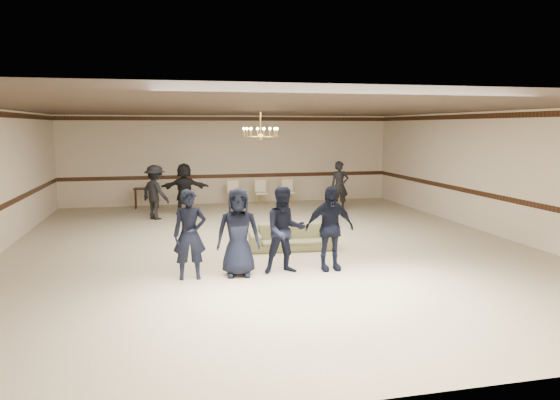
{
  "coord_description": "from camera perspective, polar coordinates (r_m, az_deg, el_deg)",
  "views": [
    {
      "loc": [
        -2.37,
        -11.55,
        2.81
      ],
      "look_at": [
        0.15,
        -0.5,
        1.16
      ],
      "focal_mm": 32.57,
      "sensor_mm": 36.0,
      "label": 1
    }
  ],
  "objects": [
    {
      "name": "room",
      "position": [
        11.85,
        -1.26,
        2.42
      ],
      "size": [
        12.01,
        14.01,
        3.21
      ],
      "color": "#C1B695",
      "rests_on": "ground"
    },
    {
      "name": "chair_rail",
      "position": [
        18.78,
        -5.55,
        2.7
      ],
      "size": [
        12.0,
        0.02,
        0.14
      ],
      "primitive_type": "cube",
      "color": "#361D10",
      "rests_on": "wall_back"
    },
    {
      "name": "crown_molding",
      "position": [
        18.69,
        -5.64,
        9.06
      ],
      "size": [
        12.0,
        0.02,
        0.14
      ],
      "primitive_type": "cube",
      "color": "#361D10",
      "rests_on": "wall_back"
    },
    {
      "name": "chandelier",
      "position": [
        12.77,
        -2.19,
        8.56
      ],
      "size": [
        0.94,
        0.94,
        0.89
      ],
      "primitive_type": null,
      "color": "gold",
      "rests_on": "ceiling"
    },
    {
      "name": "boy_a",
      "position": [
        9.5,
        -10.1,
        -3.84
      ],
      "size": [
        0.61,
        0.41,
        1.67
      ],
      "primitive_type": "imported",
      "rotation": [
        0.0,
        0.0,
        -0.01
      ],
      "color": "black",
      "rests_on": "floor"
    },
    {
      "name": "boy_b",
      "position": [
        9.58,
        -4.71,
        -3.64
      ],
      "size": [
        0.87,
        0.61,
        1.67
      ],
      "primitive_type": "imported",
      "rotation": [
        0.0,
        0.0,
        -0.11
      ],
      "color": "black",
      "rests_on": "floor"
    },
    {
      "name": "boy_c",
      "position": [
        9.75,
        0.54,
        -3.41
      ],
      "size": [
        0.82,
        0.64,
        1.67
      ],
      "primitive_type": "imported",
      "rotation": [
        0.0,
        0.0,
        0.01
      ],
      "color": "black",
      "rests_on": "floor"
    },
    {
      "name": "boy_d",
      "position": [
        9.99,
        5.58,
        -3.16
      ],
      "size": [
        0.98,
        0.41,
        1.67
      ],
      "primitive_type": "imported",
      "rotation": [
        0.0,
        0.0,
        0.0
      ],
      "color": "black",
      "rests_on": "floor"
    },
    {
      "name": "settee",
      "position": [
        11.72,
        1.33,
        -4.17
      ],
      "size": [
        2.0,
        0.89,
        0.57
      ],
      "primitive_type": "imported",
      "rotation": [
        0.0,
        0.0,
        -0.07
      ],
      "color": "olive",
      "rests_on": "floor"
    },
    {
      "name": "adult_left",
      "position": [
        15.83,
        -13.83,
        0.85
      ],
      "size": [
        1.17,
        1.21,
        1.66
      ],
      "primitive_type": "imported",
      "rotation": [
        0.0,
        0.0,
        2.29
      ],
      "color": "black",
      "rests_on": "floor"
    },
    {
      "name": "adult_mid",
      "position": [
        16.54,
        -10.67,
        1.25
      ],
      "size": [
        1.59,
        0.7,
        1.66
      ],
      "primitive_type": "imported",
      "rotation": [
        0.0,
        0.0,
        3.0
      ],
      "color": "black",
      "rests_on": "floor"
    },
    {
      "name": "adult_right",
      "position": [
        17.11,
        6.71,
        1.57
      ],
      "size": [
        0.63,
        0.44,
        1.66
      ],
      "primitive_type": "imported",
      "rotation": [
        0.0,
        0.0,
        -0.07
      ],
      "color": "black",
      "rests_on": "floor"
    },
    {
      "name": "banquet_chair_left",
      "position": [
        18.09,
        -5.22,
        0.72
      ],
      "size": [
        0.44,
        0.44,
        0.88
      ],
      "primitive_type": null,
      "rotation": [
        0.0,
        0.0,
        0.03
      ],
      "color": "beige",
      "rests_on": "floor"
    },
    {
      "name": "banquet_chair_mid",
      "position": [
        18.25,
        -2.11,
        0.81
      ],
      "size": [
        0.45,
        0.45,
        0.88
      ],
      "primitive_type": null,
      "rotation": [
        0.0,
        0.0,
        -0.05
      ],
      "color": "beige",
      "rests_on": "floor"
    },
    {
      "name": "banquet_chair_right",
      "position": [
        18.46,
        0.94,
        0.9
      ],
      "size": [
        0.44,
        0.44,
        0.88
      ],
      "primitive_type": null,
      "rotation": [
        0.0,
        0.0,
        -0.02
      ],
      "color": "beige",
      "rests_on": "floor"
    },
    {
      "name": "console_table",
      "position": [
        18.16,
        -14.73,
        0.22
      ],
      "size": [
        0.87,
        0.43,
        0.7
      ],
      "primitive_type": "cube",
      "rotation": [
        0.0,
        0.0,
        -0.1
      ],
      "color": "black",
      "rests_on": "floor"
    }
  ]
}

